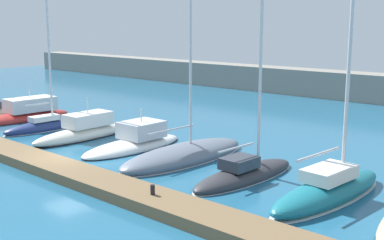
# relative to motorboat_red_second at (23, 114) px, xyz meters

# --- Properties ---
(ground_plane) EXTENTS (120.00, 120.00, 0.00)m
(ground_plane) POSITION_rel_motorboat_red_second_xyz_m (13.80, -5.06, -0.49)
(ground_plane) COLOR #236084
(dock_pier) EXTENTS (42.35, 2.12, 0.53)m
(dock_pier) POSITION_rel_motorboat_red_second_xyz_m (13.80, -6.46, -0.23)
(dock_pier) COLOR brown
(dock_pier) RESTS_ON ground_plane
(breakwater_seawall) EXTENTS (108.00, 3.22, 2.82)m
(breakwater_seawall) POSITION_rel_motorboat_red_second_xyz_m (13.80, 28.69, 0.92)
(breakwater_seawall) COLOR gray
(breakwater_seawall) RESTS_ON ground_plane
(motorboat_red_second) EXTENTS (2.92, 9.01, 3.08)m
(motorboat_red_second) POSITION_rel_motorboat_red_second_xyz_m (0.00, 0.00, 0.00)
(motorboat_red_second) COLOR #B72D28
(motorboat_red_second) RESTS_ON ground_plane
(sailboat_navy_third) EXTENTS (1.93, 6.58, 13.54)m
(sailboat_navy_third) POSITION_rel_motorboat_red_second_xyz_m (4.71, -0.88, -0.07)
(sailboat_navy_third) COLOR navy
(sailboat_navy_third) RESTS_ON ground_plane
(motorboat_ivory_fourth) EXTENTS (2.22, 8.35, 3.05)m
(motorboat_ivory_fourth) POSITION_rel_motorboat_red_second_xyz_m (9.11, -0.40, -0.00)
(motorboat_ivory_fourth) COLOR silver
(motorboat_ivory_fourth) RESTS_ON ground_plane
(motorboat_white_fifth) EXTENTS (2.66, 7.81, 2.83)m
(motorboat_white_fifth) POSITION_rel_motorboat_red_second_xyz_m (13.87, -0.08, -0.14)
(motorboat_white_fifth) COLOR white
(motorboat_white_fifth) RESTS_ON ground_plane
(sailboat_slate_sixth) EXTENTS (3.30, 9.62, 19.71)m
(sailboat_slate_sixth) POSITION_rel_motorboat_red_second_xyz_m (18.07, 0.03, -0.15)
(sailboat_slate_sixth) COLOR slate
(sailboat_slate_sixth) RESTS_ON ground_plane
(sailboat_charcoal_seventh) EXTENTS (2.38, 7.57, 14.81)m
(sailboat_charcoal_seventh) POSITION_rel_motorboat_red_second_xyz_m (22.89, -0.62, -0.15)
(sailboat_charcoal_seventh) COLOR #2D2D33
(sailboat_charcoal_seventh) RESTS_ON ground_plane
(sailboat_teal_eighth) EXTENTS (2.65, 8.47, 18.39)m
(sailboat_teal_eighth) POSITION_rel_motorboat_red_second_xyz_m (27.50, -0.54, 0.09)
(sailboat_teal_eighth) COLOR #19707F
(sailboat_teal_eighth) RESTS_ON ground_plane
(dock_bollard) EXTENTS (0.20, 0.20, 0.44)m
(dock_bollard) POSITION_rel_motorboat_red_second_xyz_m (22.21, -6.46, 0.26)
(dock_bollard) COLOR black
(dock_bollard) RESTS_ON dock_pier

